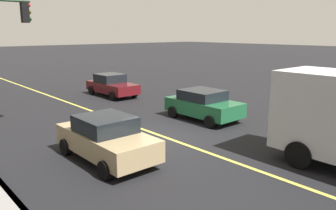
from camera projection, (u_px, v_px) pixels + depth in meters
ground at (162, 136)px, 14.23m from camera, size 200.00×200.00×0.00m
lane_stripe_center at (162, 136)px, 14.23m from camera, size 80.00×0.16×0.01m
car_green at (203, 104)px, 16.85m from camera, size 3.87×2.08×1.50m
car_maroon at (112, 85)px, 23.11m from camera, size 4.24×1.95×1.51m
car_tan at (106, 138)px, 11.49m from camera, size 4.17×1.98×1.56m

